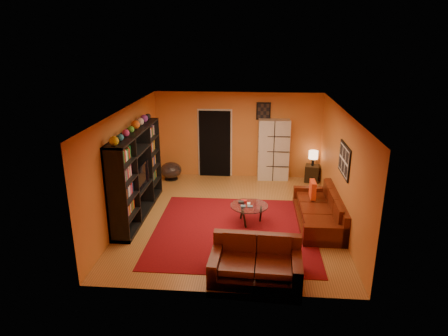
# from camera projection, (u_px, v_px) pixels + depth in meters

# --- Properties ---
(floor) EXTENTS (6.00, 6.00, 0.00)m
(floor) POSITION_uv_depth(u_px,v_px,m) (232.00, 217.00, 9.68)
(floor) COLOR #9A662F
(floor) RESTS_ON ground
(ceiling) EXTENTS (6.00, 6.00, 0.00)m
(ceiling) POSITION_uv_depth(u_px,v_px,m) (232.00, 111.00, 8.85)
(ceiling) COLOR white
(ceiling) RESTS_ON wall_back
(wall_back) EXTENTS (6.00, 0.00, 6.00)m
(wall_back) POSITION_uv_depth(u_px,v_px,m) (238.00, 135.00, 12.10)
(wall_back) COLOR #CB702C
(wall_back) RESTS_ON floor
(wall_front) EXTENTS (6.00, 0.00, 6.00)m
(wall_front) POSITION_uv_depth(u_px,v_px,m) (221.00, 224.00, 6.43)
(wall_front) COLOR #CB702C
(wall_front) RESTS_ON floor
(wall_left) EXTENTS (0.00, 6.00, 6.00)m
(wall_left) POSITION_uv_depth(u_px,v_px,m) (127.00, 163.00, 9.45)
(wall_left) COLOR #CB702C
(wall_left) RESTS_ON floor
(wall_right) EXTENTS (0.00, 6.00, 6.00)m
(wall_right) POSITION_uv_depth(u_px,v_px,m) (341.00, 169.00, 9.07)
(wall_right) COLOR #CB702C
(wall_right) RESTS_ON floor
(rug) EXTENTS (3.60, 3.60, 0.01)m
(rug) POSITION_uv_depth(u_px,v_px,m) (234.00, 230.00, 9.01)
(rug) COLOR #610B11
(rug) RESTS_ON floor
(doorway) EXTENTS (0.95, 0.10, 2.04)m
(doorway) POSITION_uv_depth(u_px,v_px,m) (215.00, 144.00, 12.20)
(doorway) COLOR black
(doorway) RESTS_ON floor
(wall_art_right) EXTENTS (0.03, 1.00, 0.70)m
(wall_art_right) POSITION_uv_depth(u_px,v_px,m) (344.00, 160.00, 8.70)
(wall_art_right) COLOR black
(wall_art_right) RESTS_ON wall_right
(wall_art_back) EXTENTS (0.42, 0.03, 0.52)m
(wall_art_back) POSITION_uv_depth(u_px,v_px,m) (263.00, 111.00, 11.78)
(wall_art_back) COLOR black
(wall_art_back) RESTS_ON wall_back
(entertainment_unit) EXTENTS (0.45, 3.00, 2.10)m
(entertainment_unit) POSITION_uv_depth(u_px,v_px,m) (137.00, 174.00, 9.51)
(entertainment_unit) COLOR black
(entertainment_unit) RESTS_ON floor
(tv) EXTENTS (0.97, 0.13, 0.56)m
(tv) POSITION_uv_depth(u_px,v_px,m) (138.00, 176.00, 9.48)
(tv) COLOR black
(tv) RESTS_ON entertainment_unit
(sofa) EXTENTS (0.99, 2.39, 0.85)m
(sofa) POSITION_uv_depth(u_px,v_px,m) (323.00, 212.00, 9.30)
(sofa) COLOR #481409
(sofa) RESTS_ON rug
(loveseat) EXTENTS (1.69, 1.07, 0.85)m
(loveseat) POSITION_uv_depth(u_px,v_px,m) (256.00, 261.00, 7.26)
(loveseat) COLOR #481409
(loveseat) RESTS_ON rug
(throw_pillow) EXTENTS (0.12, 0.42, 0.42)m
(throw_pillow) POSITION_uv_depth(u_px,v_px,m) (313.00, 189.00, 9.69)
(throw_pillow) COLOR #F7461B
(throw_pillow) RESTS_ON sofa
(coffee_table) EXTENTS (0.88, 0.88, 0.44)m
(coffee_table) POSITION_uv_depth(u_px,v_px,m) (249.00, 207.00, 9.25)
(coffee_table) COLOR silver
(coffee_table) RESTS_ON floor
(storage_cabinet) EXTENTS (0.94, 0.45, 1.84)m
(storage_cabinet) POSITION_uv_depth(u_px,v_px,m) (273.00, 150.00, 11.95)
(storage_cabinet) COLOR silver
(storage_cabinet) RESTS_ON floor
(bowl_chair) EXTENTS (0.65, 0.65, 0.53)m
(bowl_chair) POSITION_uv_depth(u_px,v_px,m) (171.00, 170.00, 12.10)
(bowl_chair) COLOR black
(bowl_chair) RESTS_ON floor
(side_table) EXTENTS (0.47, 0.47, 0.50)m
(side_table) POSITION_uv_depth(u_px,v_px,m) (312.00, 173.00, 11.94)
(side_table) COLOR black
(side_table) RESTS_ON floor
(table_lamp) EXTENTS (0.27, 0.27, 0.45)m
(table_lamp) POSITION_uv_depth(u_px,v_px,m) (313.00, 155.00, 11.76)
(table_lamp) COLOR black
(table_lamp) RESTS_ON side_table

